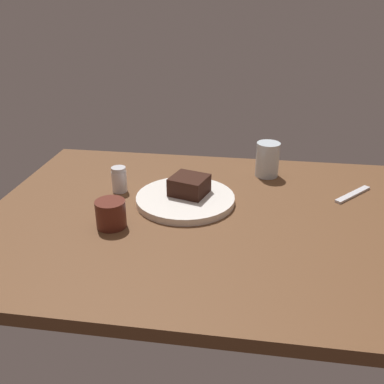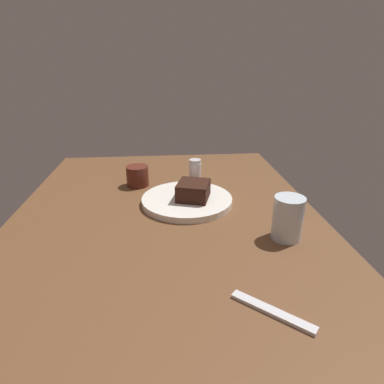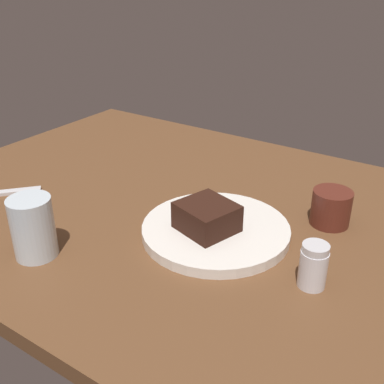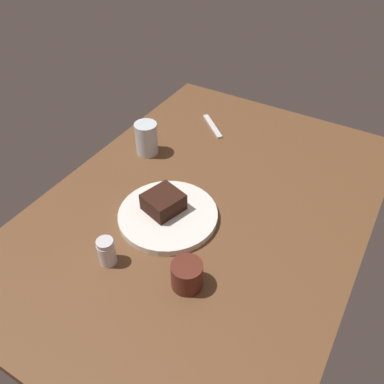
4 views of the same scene
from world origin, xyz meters
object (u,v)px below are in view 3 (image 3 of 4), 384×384
object	(u,v)px
dessert_plate	(216,230)
water_glass	(33,227)
coffee_cup	(331,208)
chocolate_cake_slice	(207,217)
salt_shaker	(313,266)
dessert_spoon	(4,193)

from	to	relation	value
dessert_plate	water_glass	xyz separation A→B (cm)	(-21.76, -22.03, 4.32)
coffee_cup	chocolate_cake_slice	bearing A→B (deg)	-133.76
salt_shaker	water_glass	bearing A→B (deg)	-156.81
dessert_spoon	salt_shaker	bearing A→B (deg)	137.69
coffee_cup	dessert_spoon	world-z (taller)	coffee_cup
chocolate_cake_slice	salt_shaker	world-z (taller)	salt_shaker
dessert_plate	dessert_spoon	bearing A→B (deg)	-166.33
salt_shaker	water_glass	xyz separation A→B (cm)	(-41.34, -17.70, 1.67)
dessert_plate	coffee_cup	size ratio (longest dim) A/B	3.64
dessert_plate	salt_shaker	xyz separation A→B (cm)	(19.58, -4.32, 2.65)
salt_shaker	coffee_cup	size ratio (longest dim) A/B	1.00
chocolate_cake_slice	salt_shaker	distance (cm)	20.55
dessert_plate	water_glass	world-z (taller)	water_glass
salt_shaker	dessert_spoon	distance (cm)	65.58
coffee_cup	dessert_spoon	distance (cm)	66.71
dessert_plate	salt_shaker	bearing A→B (deg)	-12.45
salt_shaker	dessert_spoon	bearing A→B (deg)	-174.08
salt_shaker	dessert_spoon	world-z (taller)	salt_shaker
dessert_plate	chocolate_cake_slice	distance (cm)	3.94
salt_shaker	chocolate_cake_slice	bearing A→B (deg)	173.00
dessert_plate	coffee_cup	distance (cm)	22.01
chocolate_cake_slice	coffee_cup	world-z (taller)	same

